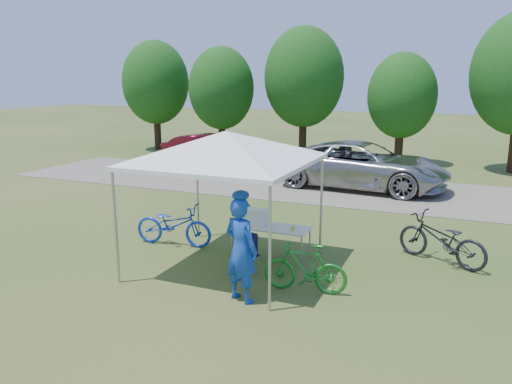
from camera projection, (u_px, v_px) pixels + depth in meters
ground at (227, 266)px, 10.04m from camera, size 100.00×100.00×0.00m
gravel_strip at (329, 188)px, 17.23m from camera, size 24.00×5.00×0.02m
canopy at (226, 135)px, 9.46m from camera, size 4.53×4.53×3.00m
treeline at (361, 83)px, 21.99m from camera, size 24.89×4.28×6.30m
folding_table at (271, 228)px, 10.47m from camera, size 1.63×0.68×0.67m
folding_chair at (247, 250)px, 9.60m from camera, size 0.50×0.52×0.80m
cooler at (257, 217)px, 10.54m from camera, size 0.47×0.32×0.34m
ice_cream_cup at (293, 228)px, 10.22m from camera, size 0.08×0.08×0.06m
cyclist at (241, 250)px, 8.32m from camera, size 0.76×0.61×1.80m
bike_blue at (174, 225)px, 11.25m from camera, size 1.88×0.83×0.95m
bike_green at (305, 268)px, 8.76m from camera, size 1.53×0.59×0.89m
bike_dark at (441, 239)px, 10.14m from camera, size 2.02×1.43×1.01m
minivan at (363, 165)px, 17.06m from camera, size 5.91×3.12×1.59m
sedan at (209, 153)px, 20.45m from camera, size 4.60×2.62×1.43m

